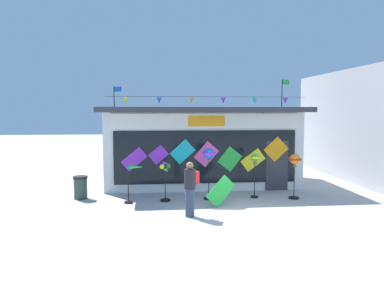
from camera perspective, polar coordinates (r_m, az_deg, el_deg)
ground_plane at (r=11.69m, az=9.11°, el=-10.91°), size 80.00×80.00×0.00m
kite_shop_building at (r=16.64m, az=1.24°, el=-0.09°), size 8.40×4.77×4.62m
wind_spinner_far_left at (r=13.13m, az=-8.95°, el=-4.91°), size 0.71×0.31×1.35m
wind_spinner_left at (r=13.27m, az=-4.13°, el=-5.08°), size 0.39×0.37×1.45m
wind_spinner_center_left at (r=13.44m, az=2.59°, el=-2.26°), size 0.40×0.40×1.87m
wind_spinner_center_right at (r=13.90m, az=9.60°, el=-3.03°), size 0.29×0.29×1.64m
wind_spinner_right at (r=14.06m, az=15.43°, el=-2.96°), size 0.38×0.38×1.65m
person_near_camera at (r=11.35m, az=-0.26°, el=-6.71°), size 0.47×0.44×1.68m
trash_bin at (r=14.27m, az=-16.69°, el=-6.37°), size 0.52×0.52×0.84m
display_kite_on_ground at (r=12.59m, az=4.44°, el=-7.20°), size 1.06×0.28×1.06m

